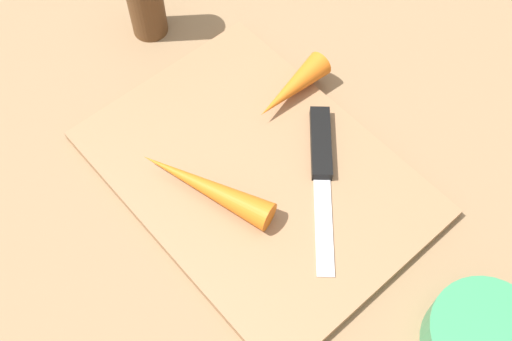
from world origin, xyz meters
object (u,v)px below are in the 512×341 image
carrot_long (205,186)px  carrot_short (292,88)px  knife (321,153)px  cutting_board (256,173)px  small_bowl (483,339)px

carrot_long → carrot_short: bearing=-97.6°
carrot_long → knife: bearing=-130.8°
cutting_board → carrot_long: carrot_long is taller
knife → small_bowl: bearing=35.0°
knife → carrot_long: bearing=-68.3°
knife → carrot_long: 0.13m
small_bowl → carrot_short: bearing=169.0°
carrot_long → carrot_short: size_ratio=1.48×
carrot_short → small_bowl: size_ratio=0.96×
cutting_board → knife: knife is taller
cutting_board → knife: (0.03, 0.07, 0.01)m
knife → carrot_long: (-0.05, -0.12, 0.01)m
cutting_board → knife: bearing=63.3°
cutting_board → small_bowl: small_bowl is taller
knife → carrot_short: size_ratio=1.56×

